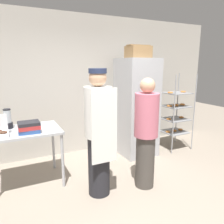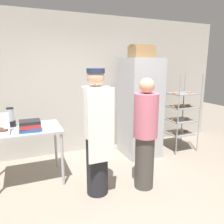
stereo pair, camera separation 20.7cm
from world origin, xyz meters
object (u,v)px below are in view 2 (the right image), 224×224
baking_rack (181,113)px  cardboard_storage_box (142,52)px  refrigerator (140,108)px  person_baker (97,132)px  binder_stack (30,126)px  donut_box (0,131)px  blender_pitcher (11,118)px  person_customer (145,134)px

baking_rack → cardboard_storage_box: size_ratio=3.81×
refrigerator → person_baker: (-1.26, -1.03, -0.05)m
baking_rack → binder_stack: size_ratio=5.34×
donut_box → binder_stack: bearing=0.1°
donut_box → person_baker: size_ratio=0.16×
blender_pitcher → cardboard_storage_box: cardboard_storage_box is taller
baking_rack → person_customer: 1.79m
refrigerator → cardboard_storage_box: bearing=-119.3°
cardboard_storage_box → person_baker: cardboard_storage_box is taller
donut_box → person_customer: (1.91, -0.68, -0.08)m
donut_box → cardboard_storage_box: bearing=8.6°
donut_box → cardboard_storage_box: (2.41, 0.37, 1.12)m
donut_box → baking_rack: bearing=5.7°
person_customer → blender_pitcher: bearing=149.7°
cardboard_storage_box → person_customer: bearing=-115.9°
baking_rack → donut_box: size_ratio=5.79×
binder_stack → cardboard_storage_box: size_ratio=0.71×
refrigerator → cardboard_storage_box: cardboard_storage_box is taller
refrigerator → binder_stack: bearing=-167.4°
baking_rack → binder_stack: baking_rack is taller
refrigerator → donut_box: size_ratio=6.87×
blender_pitcher → binder_stack: 0.45m
donut_box → person_customer: bearing=-19.6°
refrigerator → cardboard_storage_box: 1.08m
baking_rack → person_baker: person_baker is taller
binder_stack → cardboard_storage_box: bearing=10.2°
baking_rack → binder_stack: 3.02m
baking_rack → person_customer: person_customer is taller
blender_pitcher → person_customer: (1.78, -1.04, -0.16)m
donut_box → blender_pitcher: 0.39m
person_customer → baking_rack: bearing=34.5°
binder_stack → person_baker: (0.82, -0.56, -0.03)m
donut_box → binder_stack: size_ratio=0.92×
donut_box → person_customer: 2.03m
binder_stack → refrigerator: bearing=12.6°
refrigerator → person_customer: refrigerator is taller
donut_box → person_customer: person_customer is taller
refrigerator → person_baker: 1.63m
refrigerator → cardboard_storage_box: size_ratio=4.52×
blender_pitcher → person_customer: 2.07m
refrigerator → binder_stack: size_ratio=6.34×
person_baker → refrigerator: bearing=39.3°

